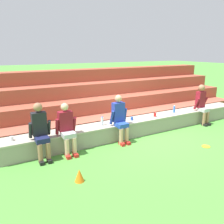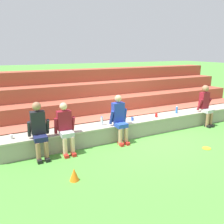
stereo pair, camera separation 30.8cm
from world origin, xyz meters
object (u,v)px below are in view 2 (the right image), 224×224
person_right_of_center (206,104)px  water_bottle_center_gap (102,121)px  person_left_of_center (65,127)px  plastic_cup_left_end (132,119)px  water_bottle_near_left (206,106)px  plastic_cup_right_end (156,115)px  frisbee (207,148)px  person_far_left (39,129)px  person_center (120,118)px  water_bottle_mid_left (177,110)px  plastic_cup_middle (11,137)px  sports_cone (74,174)px

person_right_of_center → water_bottle_center_gap: 3.87m
person_left_of_center → plastic_cup_left_end: person_left_of_center is taller
water_bottle_near_left → person_left_of_center: bearing=-176.2°
person_left_of_center → plastic_cup_right_end: size_ratio=11.01×
frisbee → person_right_of_center: bearing=44.4°
person_far_left → water_bottle_near_left: 6.04m
person_right_of_center → plastic_cup_left_end: person_right_of_center is taller
person_right_of_center → frisbee: size_ratio=6.41×
plastic_cup_left_end → person_center: bearing=-155.7°
person_left_of_center → plastic_cup_left_end: (2.17, 0.29, -0.15)m
water_bottle_mid_left → plastic_cup_middle: size_ratio=2.40×
person_left_of_center → person_right_of_center: size_ratio=0.92×
person_far_left → water_bottle_center_gap: 1.82m
person_right_of_center → plastic_cup_left_end: 2.85m
person_center → frisbee: size_ratio=6.17×
water_bottle_mid_left → plastic_cup_right_end: (-0.91, -0.08, -0.06)m
water_bottle_center_gap → plastic_cup_middle: size_ratio=2.53×
person_left_of_center → water_bottle_near_left: (5.38, 0.36, -0.09)m
water_bottle_near_left → plastic_cup_left_end: bearing=-178.7°
person_right_of_center → plastic_cup_middle: (-6.27, 0.28, -0.22)m
plastic_cup_right_end → plastic_cup_middle: bearing=179.2°
person_far_left → plastic_cup_left_end: 2.83m
water_bottle_near_left → plastic_cup_right_end: size_ratio=1.90×
sports_cone → water_bottle_mid_left: bearing=22.4°
person_far_left → water_bottle_near_left: (6.03, 0.35, -0.14)m
person_right_of_center → water_bottle_near_left: 0.52m
person_center → person_right_of_center: (3.43, 0.02, 0.04)m
water_bottle_near_left → frisbee: (-1.93, -1.83, -0.59)m
person_far_left → plastic_cup_right_end: bearing=3.9°
person_far_left → sports_cone: size_ratio=5.19×
plastic_cup_left_end → plastic_cup_right_end: bearing=-1.7°
plastic_cup_left_end → frisbee: size_ratio=0.46×
person_right_of_center → plastic_cup_middle: person_right_of_center is taller
water_bottle_near_left → sports_cone: water_bottle_near_left is taller
person_right_of_center → water_bottle_center_gap: size_ratio=5.47×
water_bottle_center_gap → water_bottle_mid_left: 2.82m
person_center → water_bottle_center_gap: bearing=146.2°
plastic_cup_left_end → sports_cone: (-2.40, -1.68, -0.41)m
person_right_of_center → plastic_cup_right_end: size_ratio=11.93×
sports_cone → person_center: bearing=38.0°
plastic_cup_middle → sports_cone: plastic_cup_middle is taller
person_left_of_center → plastic_cup_middle: bearing=165.9°
person_center → water_bottle_near_left: size_ratio=6.04×
water_bottle_mid_left → frisbee: (-0.51, -1.81, -0.60)m
water_bottle_center_gap → person_left_of_center: bearing=-165.4°
sports_cone → frisbee: bearing=-1.3°
water_bottle_mid_left → plastic_cup_left_end: size_ratio=2.41×
person_far_left → sports_cone: (0.41, -1.40, -0.60)m
water_bottle_near_left → plastic_cup_middle: (-6.66, -0.04, -0.05)m
person_far_left → person_center: size_ratio=1.02×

